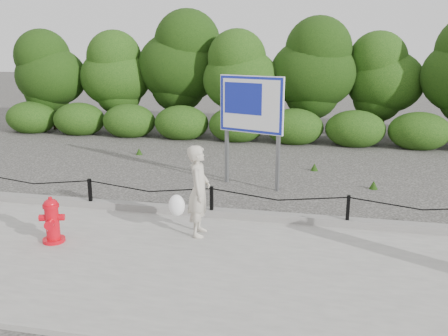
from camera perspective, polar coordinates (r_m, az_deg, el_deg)
ground at (r=9.11m, az=-1.49°, el=-6.35°), size 90.00×90.00×0.00m
sidewalk at (r=7.32m, az=-5.26°, el=-11.50°), size 14.00×4.00×0.08m
curb at (r=9.10m, az=-1.42°, el=-5.35°), size 14.00×0.22×0.14m
chain_barrier at (r=8.95m, az=-1.51°, el=-3.62°), size 10.06×0.06×0.60m
treeline at (r=17.36m, az=5.95°, el=11.59°), size 20.02×3.54×4.45m
fire_hydrant at (r=8.33m, az=-19.98°, el=-5.98°), size 0.46×0.46×0.78m
pedestrian at (r=8.02m, az=-3.21°, el=-2.88°), size 0.71×0.61×1.57m
advertising_sign at (r=10.86m, az=3.27°, el=7.02°), size 1.54×0.63×2.59m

